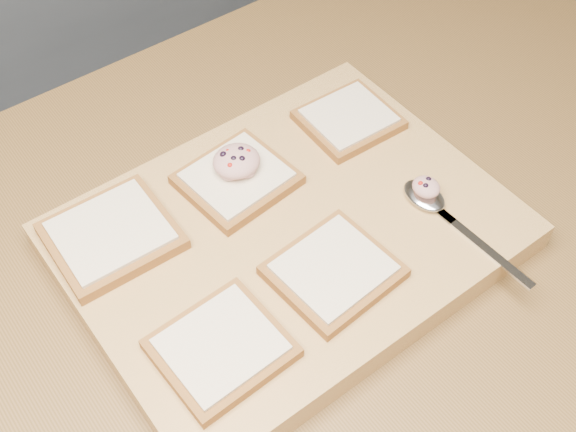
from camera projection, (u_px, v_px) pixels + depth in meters
name	position (u px, v px, depth m)	size (l,w,h in m)	color
cutting_board	(288.00, 236.00, 0.81)	(0.47, 0.36, 0.04)	tan
bread_far_left	(111.00, 235.00, 0.78)	(0.13, 0.12, 0.02)	#8E5E24
bread_far_center	(237.00, 179.00, 0.83)	(0.13, 0.12, 0.02)	#8E5E24
bread_far_right	(349.00, 119.00, 0.90)	(0.11, 0.10, 0.02)	#8E5E24
bread_near_left	(221.00, 348.00, 0.69)	(0.12, 0.11, 0.02)	#8E5E24
bread_near_center	(333.00, 271.00, 0.75)	(0.13, 0.12, 0.02)	#8E5E24
tuna_salad_dollop	(236.00, 161.00, 0.82)	(0.06, 0.05, 0.03)	tan
spoon	(433.00, 203.00, 0.81)	(0.04, 0.19, 0.01)	silver
spoon_salad	(426.00, 187.00, 0.81)	(0.03, 0.03, 0.02)	tan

